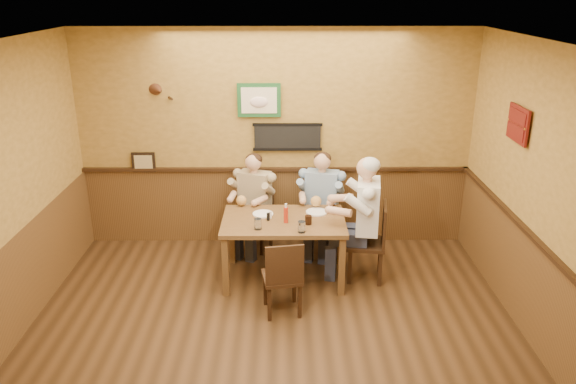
# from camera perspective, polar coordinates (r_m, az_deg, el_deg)

# --- Properties ---
(room) EXTENTS (5.02, 5.03, 2.81)m
(room) POSITION_cam_1_polar(r_m,az_deg,el_deg) (4.88, -0.14, 1.47)
(room) COLOR #33200F
(room) RESTS_ON ground
(dining_table) EXTENTS (1.40, 0.90, 0.75)m
(dining_table) POSITION_cam_1_polar(r_m,az_deg,el_deg) (6.44, -0.45, -3.54)
(dining_table) COLOR brown
(dining_table) RESTS_ON ground
(chair_back_left) EXTENTS (0.49, 0.49, 0.82)m
(chair_back_left) POSITION_cam_1_polar(r_m,az_deg,el_deg) (7.28, -3.34, -2.82)
(chair_back_left) COLOR #321F10
(chair_back_left) RESTS_ON ground
(chair_back_right) EXTENTS (0.47, 0.47, 0.84)m
(chair_back_right) POSITION_cam_1_polar(r_m,az_deg,el_deg) (7.23, 3.40, -2.89)
(chair_back_right) COLOR #321F10
(chair_back_right) RESTS_ON ground
(chair_right_end) EXTENTS (0.49, 0.49, 0.93)m
(chair_right_end) POSITION_cam_1_polar(r_m,az_deg,el_deg) (6.59, 7.93, -5.02)
(chair_right_end) COLOR #321F10
(chair_right_end) RESTS_ON ground
(chair_near_side) EXTENTS (0.45, 0.45, 0.85)m
(chair_near_side) POSITION_cam_1_polar(r_m,az_deg,el_deg) (5.89, -0.62, -8.48)
(chair_near_side) COLOR #321F10
(chair_near_side) RESTS_ON ground
(diner_tan_shirt) EXTENTS (0.70, 0.70, 1.16)m
(diner_tan_shirt) POSITION_cam_1_polar(r_m,az_deg,el_deg) (7.21, -3.36, -1.54)
(diner_tan_shirt) COLOR tan
(diner_tan_shirt) RESTS_ON ground
(diner_blue_polo) EXTENTS (0.67, 0.67, 1.19)m
(diner_blue_polo) POSITION_cam_1_polar(r_m,az_deg,el_deg) (7.16, 3.43, -1.58)
(diner_blue_polo) COLOR #7D9ABC
(diner_blue_polo) RESTS_ON ground
(diner_white_elder) EXTENTS (0.70, 0.70, 1.33)m
(diner_white_elder) POSITION_cam_1_polar(r_m,az_deg,el_deg) (6.50, 8.02, -3.43)
(diner_white_elder) COLOR white
(diner_white_elder) RESTS_ON ground
(water_glass_left) EXTENTS (0.10, 0.10, 0.12)m
(water_glass_left) POSITION_cam_1_polar(r_m,az_deg,el_deg) (6.14, -3.09, -3.26)
(water_glass_left) COLOR silver
(water_glass_left) RESTS_ON dining_table
(water_glass_mid) EXTENTS (0.09, 0.09, 0.13)m
(water_glass_mid) POSITION_cam_1_polar(r_m,az_deg,el_deg) (6.05, 1.39, -3.56)
(water_glass_mid) COLOR silver
(water_glass_mid) RESTS_ON dining_table
(cola_tumbler) EXTENTS (0.09, 0.09, 0.10)m
(cola_tumbler) POSITION_cam_1_polar(r_m,az_deg,el_deg) (6.26, 2.08, -2.85)
(cola_tumbler) COLOR black
(cola_tumbler) RESTS_ON dining_table
(hot_sauce_bottle) EXTENTS (0.06, 0.06, 0.20)m
(hot_sauce_bottle) POSITION_cam_1_polar(r_m,az_deg,el_deg) (6.28, -0.22, -2.25)
(hot_sauce_bottle) COLOR #B32713
(hot_sauce_bottle) RESTS_ON dining_table
(salt_shaker) EXTENTS (0.04, 0.04, 0.09)m
(salt_shaker) POSITION_cam_1_polar(r_m,az_deg,el_deg) (6.42, -1.81, -2.30)
(salt_shaker) COLOR white
(salt_shaker) RESTS_ON dining_table
(pepper_shaker) EXTENTS (0.05, 0.05, 0.09)m
(pepper_shaker) POSITION_cam_1_polar(r_m,az_deg,el_deg) (6.36, -2.02, -2.53)
(pepper_shaker) COLOR black
(pepper_shaker) RESTS_ON dining_table
(plate_far_left) EXTENTS (0.32, 0.32, 0.02)m
(plate_far_left) POSITION_cam_1_polar(r_m,az_deg,el_deg) (6.54, -2.56, -2.23)
(plate_far_left) COLOR white
(plate_far_left) RESTS_ON dining_table
(plate_far_right) EXTENTS (0.28, 0.28, 0.02)m
(plate_far_right) POSITION_cam_1_polar(r_m,az_deg,el_deg) (6.59, 2.94, -2.04)
(plate_far_right) COLOR white
(plate_far_right) RESTS_ON dining_table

